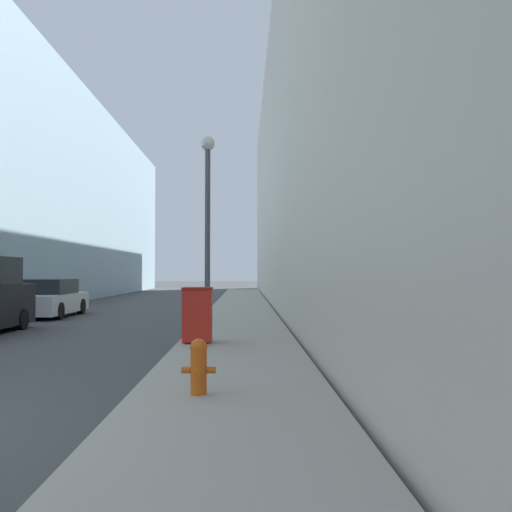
% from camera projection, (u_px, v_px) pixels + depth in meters
% --- Properties ---
extents(sidewalk_right, '(2.81, 60.00, 0.13)m').
position_uv_depth(sidewalk_right, '(241.00, 313.00, 23.37)').
color(sidewalk_right, '#9E998E').
rests_on(sidewalk_right, ground).
extents(building_right_stone, '(12.00, 60.00, 15.25)m').
position_uv_depth(building_right_stone, '(376.00, 167.00, 31.73)').
color(building_right_stone, beige).
rests_on(building_right_stone, ground).
extents(fire_hydrant, '(0.46, 0.34, 0.75)m').
position_uv_depth(fire_hydrant, '(199.00, 365.00, 7.65)').
color(fire_hydrant, '#D15614').
rests_on(fire_hydrant, sidewalk_right).
extents(trash_bin, '(0.68, 0.61, 1.29)m').
position_uv_depth(trash_bin, '(197.00, 314.00, 13.21)').
color(trash_bin, red).
rests_on(trash_bin, sidewalk_right).
extents(lamppost, '(0.45, 0.45, 5.92)m').
position_uv_depth(lamppost, '(208.00, 213.00, 17.89)').
color(lamppost, '#4C4C51').
rests_on(lamppost, sidewalk_right).
extents(parked_sedan_near, '(1.94, 4.74, 1.48)m').
position_uv_depth(parked_sedan_near, '(49.00, 299.00, 22.49)').
color(parked_sedan_near, silver).
rests_on(parked_sedan_near, ground).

